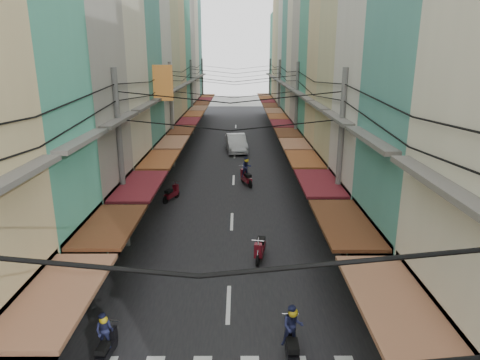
{
  "coord_description": "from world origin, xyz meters",
  "views": [
    {
      "loc": [
        0.38,
        -15.6,
        8.7
      ],
      "look_at": [
        0.44,
        6.17,
        2.31
      ],
      "focal_mm": 32.0,
      "sensor_mm": 36.0,
      "label": 1
    }
  ],
  "objects_px": {
    "bicycle": "(380,282)",
    "traffic_sign": "(388,287)",
    "market_umbrella": "(413,267)",
    "white_car": "(236,152)"
  },
  "relations": [
    {
      "from": "bicycle",
      "to": "traffic_sign",
      "type": "xyz_separation_m",
      "value": [
        -1.24,
        -4.0,
        2.12
      ]
    },
    {
      "from": "bicycle",
      "to": "market_umbrella",
      "type": "xyz_separation_m",
      "value": [
        -0.08,
        -2.91,
        2.2
      ]
    },
    {
      "from": "white_car",
      "to": "traffic_sign",
      "type": "height_order",
      "value": "traffic_sign"
    },
    {
      "from": "white_car",
      "to": "bicycle",
      "type": "bearing_deg",
      "value": -82.44
    },
    {
      "from": "traffic_sign",
      "to": "bicycle",
      "type": "bearing_deg",
      "value": 72.73
    },
    {
      "from": "bicycle",
      "to": "market_umbrella",
      "type": "relative_size",
      "value": 0.58
    },
    {
      "from": "market_umbrella",
      "to": "traffic_sign",
      "type": "xyz_separation_m",
      "value": [
        -1.17,
        -1.09,
        -0.08
      ]
    },
    {
      "from": "bicycle",
      "to": "traffic_sign",
      "type": "bearing_deg",
      "value": 146.26
    },
    {
      "from": "market_umbrella",
      "to": "traffic_sign",
      "type": "relative_size",
      "value": 0.86
    },
    {
      "from": "bicycle",
      "to": "traffic_sign",
      "type": "relative_size",
      "value": 0.5
    }
  ]
}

